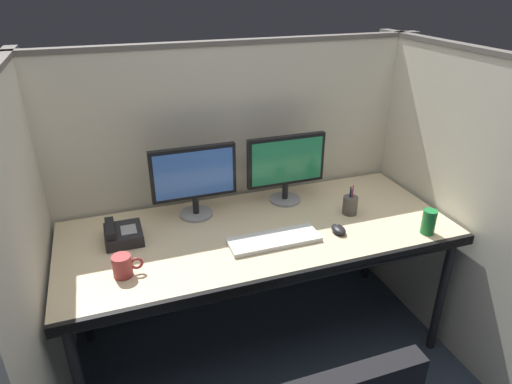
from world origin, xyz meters
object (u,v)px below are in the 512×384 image
Objects in this scene: computer_mouse at (338,229)px; soda_can at (429,222)px; desk_phone at (122,234)px; monitor_left at (194,177)px; monitor_right at (286,164)px; coffee_mug at (123,266)px; pen_cup at (350,205)px; keyboard_main at (274,240)px; desk at (260,239)px.

soda_can reaches higher than computer_mouse.
monitor_left is at bearing 18.24° from desk_phone.
desk_phone is (-0.99, 0.27, 0.02)m from computer_mouse.
soda_can is (0.51, -0.55, -0.15)m from monitor_right.
monitor_right is at bearing 24.60° from coffee_mug.
monitor_left is 0.44m from desk_phone.
pen_cup is (0.26, -0.25, -0.17)m from monitor_right.
monitor_left is 2.67× the size of pen_cup.
keyboard_main is 3.41× the size of coffee_mug.
coffee_mug is at bearing -134.10° from monitor_left.
monitor_left is (-0.26, 0.25, 0.27)m from desk.
computer_mouse is at bearing -22.26° from desk.
desk_phone is (-0.64, 0.13, 0.08)m from desk.
soda_can is at bearing -46.67° from monitor_right.
pen_cup is at bearing 8.00° from coffee_mug.
desk_phone reaches higher than desk.
computer_mouse is at bearing -15.42° from desk_phone.
desk_phone is at bearing 168.54° from desk.
soda_can is 0.76× the size of pen_cup.
monitor_left is at bearing 151.71° from soda_can.
pen_cup is at bearing 1.00° from desk.
soda_can reaches higher than coffee_mug.
keyboard_main is 0.71m from desk_phone.
keyboard_main reaches higher than desk.
monitor_right reaches higher than soda_can.
desk_phone is at bearing 159.54° from keyboard_main.
desk is at bearing -179.00° from pen_cup.
monitor_left reaches higher than coffee_mug.
desk is 0.38m from computer_mouse.
soda_can is at bearing -49.64° from pen_cup.
pen_cup is at bearing 15.09° from keyboard_main.
soda_can is 0.39m from pen_cup.
desk_phone is 0.28m from coffee_mug.
coffee_mug is at bearing -179.42° from computer_mouse.
monitor_right is 0.46m from computer_mouse.
pen_cup is at bearing -43.42° from monitor_right.
computer_mouse is 0.76× the size of coffee_mug.
monitor_right is (0.50, 0.00, 0.00)m from monitor_left.
desk_phone is (-0.38, -0.12, -0.18)m from monitor_left.
monitor_right is at bearing 0.11° from monitor_left.
coffee_mug is at bearing -166.82° from desk.
monitor_right reaches higher than pen_cup.
desk_phone is (-0.66, 0.25, 0.02)m from keyboard_main.
pen_cup reaches higher than coffee_mug.
computer_mouse is at bearing -4.36° from keyboard_main.
keyboard_main is 0.32m from computer_mouse.
desk is 4.42× the size of monitor_right.
soda_can is 0.64× the size of desk_phone.
desk_phone is 1.51× the size of coffee_mug.
desk is 0.66m from desk_phone.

